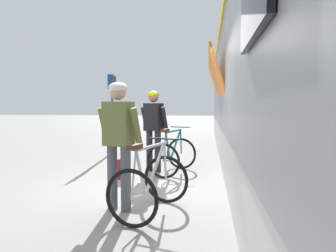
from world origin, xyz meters
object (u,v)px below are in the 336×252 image
cyclist_far_in_dark (154,124)px  backpack_on_platform (121,169)px  train_car (317,74)px  bicycle_near_silver (150,184)px  platform_sign_post (112,100)px  bicycle_far_teal (173,155)px  cyclist_near_in_olive (119,134)px

cyclist_far_in_dark → backpack_on_platform: size_ratio=4.40×
train_car → bicycle_near_silver: size_ratio=17.87×
train_car → cyclist_far_in_dark: train_car is taller
backpack_on_platform → platform_sign_post: bearing=93.0°
bicycle_near_silver → bicycle_far_teal: 2.47m
train_car → backpack_on_platform: bearing=173.5°
cyclist_near_in_olive → bicycle_far_teal: size_ratio=1.44×
platform_sign_post → cyclist_near_in_olive: bearing=-71.2°
train_car → cyclist_far_in_dark: size_ratio=12.38×
platform_sign_post → cyclist_far_in_dark: bearing=-54.9°
bicycle_near_silver → platform_sign_post: bearing=113.0°
cyclist_near_in_olive → backpack_on_platform: size_ratio=4.40×
cyclist_near_in_olive → platform_sign_post: (-1.69, 4.97, 0.57)m
train_car → backpack_on_platform: size_ratio=54.53×
bicycle_far_teal → platform_sign_post: 3.60m
bicycle_near_silver → backpack_on_platform: bicycle_near_silver is taller
cyclist_far_in_dark → train_car: bearing=-21.1°
bicycle_near_silver → platform_sign_post: (-2.15, 5.07, 1.22)m
cyclist_far_in_dark → backpack_on_platform: (-0.52, -0.75, -0.85)m
backpack_on_platform → platform_sign_post: platform_sign_post is taller
backpack_on_platform → platform_sign_post: (-1.20, 3.20, 1.42)m
train_car → platform_sign_post: 5.93m
cyclist_far_in_dark → bicycle_far_teal: size_ratio=1.44×
bicycle_far_teal → backpack_on_platform: size_ratio=3.05×
cyclist_far_in_dark → bicycle_near_silver: bearing=-80.7°
train_car → backpack_on_platform: (-3.50, 0.40, -1.77)m
cyclist_far_in_dark → backpack_on_platform: cyclist_far_in_dark is taller
bicycle_near_silver → train_car: bearing=30.1°
bicycle_far_teal → platform_sign_post: bearing=129.7°
bicycle_near_silver → bicycle_far_teal: bearing=89.7°
cyclist_near_in_olive → bicycle_near_silver: size_ratio=1.44×
bicycle_near_silver → backpack_on_platform: (-0.95, 1.88, -0.20)m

